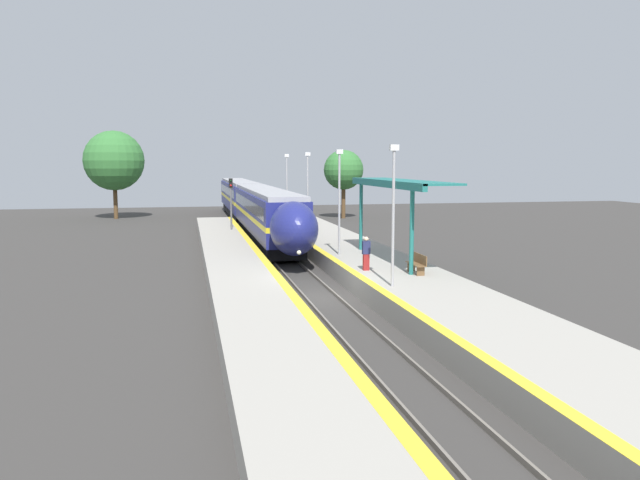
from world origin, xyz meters
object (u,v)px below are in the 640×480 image
at_px(train, 252,204).
at_px(platform_bench, 418,263).
at_px(lamppost_mid, 339,195).
at_px(person_waiting, 366,253).
at_px(lamppost_farthest, 287,184).
at_px(railway_signal, 231,203).
at_px(lamppost_near, 393,207).
at_px(lamppost_far, 308,189).

bearing_deg(train, platform_bench, -81.17).
bearing_deg(train, lamppost_mid, -83.83).
xyz_separation_m(train, lamppost_mid, (2.46, -22.79, 1.87)).
distance_m(platform_bench, person_waiting, 2.47).
bearing_deg(lamppost_mid, lamppost_farthest, 90.00).
bearing_deg(lamppost_mid, train, 96.17).
bearing_deg(lamppost_mid, railway_signal, 108.97).
xyz_separation_m(person_waiting, lamppost_near, (-0.02, -3.91, 2.45)).
xyz_separation_m(railway_signal, lamppost_mid, (4.89, -14.21, 1.28)).
distance_m(train, lamppost_mid, 23.00).
relative_size(person_waiting, railway_signal, 0.33).
bearing_deg(lamppost_near, railway_signal, 101.83).
bearing_deg(lamppost_mid, platform_bench, -72.21).
distance_m(railway_signal, lamppost_mid, 15.08).
bearing_deg(railway_signal, train, 74.25).
height_order(platform_bench, lamppost_mid, lamppost_mid).
relative_size(lamppost_near, lamppost_mid, 1.00).
bearing_deg(train, lamppost_near, -85.58).
bearing_deg(lamppost_far, platform_bench, -82.39).
relative_size(person_waiting, lamppost_farthest, 0.28).
bearing_deg(railway_signal, person_waiting, -75.81).
distance_m(railway_signal, lamppost_near, 23.86).
distance_m(railway_signal, lamppost_farthest, 6.44).
height_order(platform_bench, railway_signal, railway_signal).
distance_m(lamppost_near, lamppost_far, 18.21).
relative_size(train, person_waiting, 30.81).
distance_m(train, person_waiting, 28.11).
bearing_deg(lamppost_farthest, platform_bench, -85.17).
distance_m(platform_bench, lamppost_near, 4.35).
bearing_deg(train, lamppost_far, -79.79).
bearing_deg(train, lamppost_farthest, -61.72).
xyz_separation_m(train, platform_bench, (4.55, -29.30, -0.92)).
xyz_separation_m(platform_bench, lamppost_mid, (-2.09, 6.50, 2.79)).
height_order(platform_bench, person_waiting, person_waiting).
bearing_deg(platform_bench, lamppost_mid, 107.79).
xyz_separation_m(platform_bench, lamppost_far, (-2.09, 15.61, 2.79)).
distance_m(person_waiting, railway_signal, 20.06).
relative_size(railway_signal, lamppost_far, 0.83).
bearing_deg(lamppost_farthest, person_waiting, -89.94).
relative_size(person_waiting, lamppost_far, 0.28).
bearing_deg(railway_signal, platform_bench, -71.40).
height_order(train, lamppost_farthest, lamppost_farthest).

